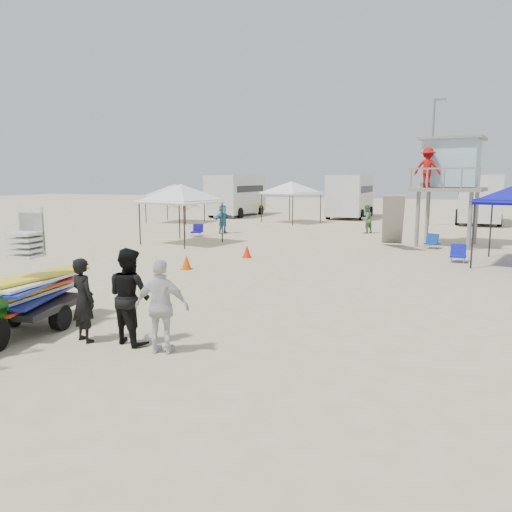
% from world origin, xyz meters
% --- Properties ---
extents(ground, '(140.00, 140.00, 0.00)m').
position_xyz_m(ground, '(0.00, 0.00, 0.00)').
color(ground, beige).
rests_on(ground, ground).
extents(surf_trailer, '(1.62, 2.55, 2.17)m').
position_xyz_m(surf_trailer, '(-3.23, 0.20, 0.88)').
color(surf_trailer, black).
rests_on(surf_trailer, ground).
extents(man_left, '(0.67, 0.55, 1.58)m').
position_xyz_m(man_left, '(-1.72, -0.10, 0.79)').
color(man_left, black).
rests_on(man_left, ground).
extents(man_mid, '(1.02, 0.89, 1.78)m').
position_xyz_m(man_mid, '(-0.87, 0.15, 0.89)').
color(man_mid, black).
rests_on(man_mid, ground).
extents(man_right, '(1.03, 0.58, 1.65)m').
position_xyz_m(man_right, '(-0.02, -0.10, 0.83)').
color(man_right, silver).
rests_on(man_right, ground).
extents(lifeguard_tower, '(3.33, 3.33, 4.72)m').
position_xyz_m(lifeguard_tower, '(4.19, 17.05, 3.52)').
color(lifeguard_tower, gray).
rests_on(lifeguard_tower, ground).
extents(canopy_white_a, '(3.38, 3.38, 3.17)m').
position_xyz_m(canopy_white_a, '(-7.26, 13.02, 2.62)').
color(canopy_white_a, black).
rests_on(canopy_white_a, ground).
extents(canopy_white_b, '(3.29, 3.29, 3.05)m').
position_xyz_m(canopy_white_b, '(-13.44, 22.86, 2.50)').
color(canopy_white_b, black).
rests_on(canopy_white_b, ground).
extents(canopy_white_c, '(4.01, 4.01, 3.22)m').
position_xyz_m(canopy_white_c, '(-5.93, 25.57, 2.68)').
color(canopy_white_c, black).
rests_on(canopy_white_c, ground).
extents(umbrella_a, '(2.65, 2.67, 1.83)m').
position_xyz_m(umbrella_a, '(-8.45, 15.31, 0.91)').
color(umbrella_a, '#C53D15').
rests_on(umbrella_a, ground).
extents(umbrella_b, '(1.91, 1.94, 1.57)m').
position_xyz_m(umbrella_b, '(-6.91, 21.81, 0.78)').
color(umbrella_b, gold).
rests_on(umbrella_b, ground).
extents(cone_near, '(0.34, 0.34, 0.50)m').
position_xyz_m(cone_near, '(-3.67, 7.15, 0.25)').
color(cone_near, '#E84D07').
rests_on(cone_near, ground).
extents(cone_far, '(0.34, 0.34, 0.50)m').
position_xyz_m(cone_far, '(-2.77, 10.23, 0.25)').
color(cone_far, '#FF2408').
rests_on(cone_far, ground).
extents(beach_chair_a, '(0.67, 0.73, 0.64)m').
position_xyz_m(beach_chair_a, '(-8.02, 15.92, 0.31)').
color(beach_chair_a, '#170D94').
rests_on(beach_chair_a, ground).
extents(beach_chair_b, '(0.57, 0.61, 0.64)m').
position_xyz_m(beach_chair_b, '(4.79, 12.19, 0.31)').
color(beach_chair_b, '#1116B9').
rests_on(beach_chair_b, ground).
extents(beach_chair_c, '(0.70, 0.77, 0.64)m').
position_xyz_m(beach_chair_c, '(3.74, 15.63, 0.31)').
color(beach_chair_c, navy).
rests_on(beach_chair_c, ground).
extents(rv_far_left, '(2.64, 6.80, 3.25)m').
position_xyz_m(rv_far_left, '(-12.00, 29.99, 1.80)').
color(rv_far_left, silver).
rests_on(rv_far_left, ground).
extents(rv_mid_left, '(2.65, 6.50, 3.25)m').
position_xyz_m(rv_mid_left, '(-3.00, 31.49, 1.80)').
color(rv_mid_left, silver).
rests_on(rv_mid_left, ground).
extents(rv_mid_right, '(2.64, 7.00, 3.25)m').
position_xyz_m(rv_mid_right, '(6.00, 29.99, 1.80)').
color(rv_mid_right, silver).
rests_on(rv_mid_right, ground).
extents(light_pole_left, '(0.14, 0.14, 8.00)m').
position_xyz_m(light_pole_left, '(3.00, 27.00, 4.00)').
color(light_pole_left, slate).
rests_on(light_pole_left, ground).
extents(distant_beachgoers, '(19.74, 11.57, 1.79)m').
position_xyz_m(distant_beachgoers, '(0.75, 18.92, 0.82)').
color(distant_beachgoers, '#B9344D').
rests_on(distant_beachgoers, ground).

